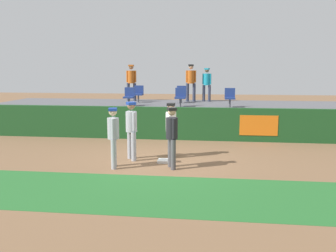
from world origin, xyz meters
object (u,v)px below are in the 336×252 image
at_px(player_runner_visitor, 113,133).
at_px(spectator_casual, 207,82).
at_px(first_base, 164,161).
at_px(player_umpire, 172,133).
at_px(spectator_capped, 191,80).
at_px(player_fielder_home, 171,126).
at_px(seat_back_center, 181,93).
at_px(seat_front_center, 180,96).
at_px(seat_front_left, 129,96).
at_px(seat_front_right, 230,97).
at_px(player_coach_visitor, 131,127).
at_px(spectator_hooded, 131,80).
at_px(seat_back_left, 139,93).

xyz_separation_m(player_runner_visitor, spectator_casual, (2.57, 8.67, 1.18)).
height_order(first_base, player_umpire, player_umpire).
height_order(player_runner_visitor, spectator_capped, spectator_capped).
distance_m(player_fielder_home, seat_back_center, 6.30).
bearing_deg(seat_front_center, spectator_casual, 67.60).
bearing_deg(spectator_casual, seat_front_center, 87.11).
height_order(seat_front_left, spectator_capped, spectator_capped).
relative_size(player_umpire, spectator_capped, 0.96).
xyz_separation_m(seat_front_right, seat_front_center, (-2.19, 0.00, 0.00)).
relative_size(player_coach_visitor, seat_front_left, 2.24).
height_order(seat_front_right, spectator_hooded, spectator_hooded).
distance_m(seat_front_right, spectator_casual, 2.97).
bearing_deg(seat_front_center, player_fielder_home, -88.75).
xyz_separation_m(player_umpire, seat_front_right, (1.92, 5.80, 0.65)).
height_order(seat_front_left, spectator_casual, spectator_casual).
bearing_deg(seat_back_center, seat_back_left, -180.00).
bearing_deg(first_base, spectator_capped, 87.34).
height_order(seat_front_center, seat_back_center, same).
bearing_deg(spectator_casual, player_umpire, 103.82).
distance_m(seat_front_right, seat_back_left, 4.82).
bearing_deg(player_umpire, seat_front_left, -177.46).
xyz_separation_m(player_runner_visitor, seat_back_center, (1.34, 7.76, 0.66)).
bearing_deg(spectator_capped, seat_back_left, 15.75).
relative_size(player_coach_visitor, seat_back_center, 2.24).
bearing_deg(seat_back_center, seat_front_right, -38.04).
xyz_separation_m(player_fielder_home, player_runner_visitor, (-1.54, -1.49, -0.01)).
xyz_separation_m(seat_front_right, seat_back_left, (-4.47, 1.80, 0.00)).
xyz_separation_m(player_coach_visitor, player_umpire, (1.40, -0.85, -0.04)).
bearing_deg(seat_front_left, seat_back_left, 88.05).
bearing_deg(player_fielder_home, seat_back_center, -175.48).
distance_m(player_umpire, seat_back_center, 7.64).
distance_m(player_fielder_home, player_umpire, 1.34).
xyz_separation_m(player_fielder_home, seat_front_right, (2.09, 4.47, 0.65)).
relative_size(player_runner_visitor, seat_front_right, 2.14).
height_order(player_umpire, spectator_hooded, spectator_hooded).
bearing_deg(seat_front_center, spectator_hooded, 137.72).
relative_size(seat_front_left, spectator_casual, 0.49).
xyz_separation_m(seat_front_right, seat_front_left, (-4.53, 0.00, 0.00)).
bearing_deg(seat_front_left, seat_front_center, 0.00).
height_order(first_base, spectator_hooded, spectator_hooded).
relative_size(first_base, seat_front_left, 0.48).
relative_size(seat_front_center, spectator_capped, 0.44).
bearing_deg(seat_front_center, player_umpire, -87.32).
relative_size(seat_front_right, seat_back_center, 1.00).
height_order(player_fielder_home, spectator_capped, spectator_capped).
bearing_deg(seat_front_right, player_runner_visitor, -121.40).
distance_m(seat_front_left, spectator_capped, 3.74).
xyz_separation_m(seat_front_left, spectator_capped, (2.65, 2.56, 0.63)).
bearing_deg(spectator_hooded, spectator_capped, 178.97).
bearing_deg(seat_front_right, spectator_hooded, 152.94).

